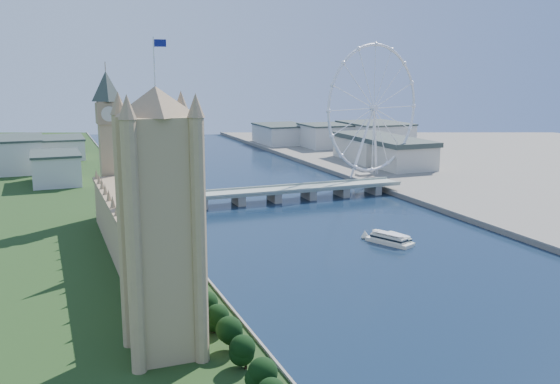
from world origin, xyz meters
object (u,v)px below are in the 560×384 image
victoria_tower (160,216)px  tour_boat_far (399,242)px  london_eye (374,109)px  tour_boat_near (389,244)px

victoria_tower → tour_boat_far: (163.72, 105.23, -54.49)m
victoria_tower → london_eye: (254.98, 300.08, 13.03)m
victoria_tower → tour_boat_near: bearing=33.7°
london_eye → tour_boat_far: size_ratio=4.92×
london_eye → victoria_tower: bearing=-130.4°
london_eye → tour_boat_near: london_eye is taller
victoria_tower → tour_boat_far: bearing=32.7°
victoria_tower → london_eye: 393.99m
tour_boat_near → london_eye: bearing=39.1°
london_eye → tour_boat_far: london_eye is taller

